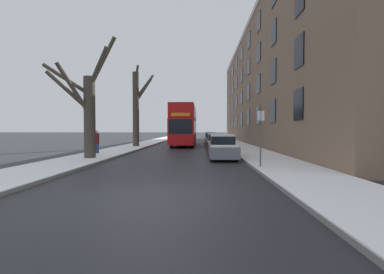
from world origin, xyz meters
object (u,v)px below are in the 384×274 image
(bare_tree_left_1, at_px, (137,107))
(parked_car_0, at_px, (222,148))
(pedestrian_left_sidewalk, at_px, (96,142))
(parked_car_4, at_px, (210,137))
(street_sign_post, at_px, (261,136))
(parked_car_3, at_px, (212,139))
(bare_tree_left_0, at_px, (87,108))
(double_decker_bus, at_px, (184,124))
(parked_car_2, at_px, (214,141))
(parked_car_1, at_px, (217,143))

(bare_tree_left_1, distance_m, parked_car_0, 13.31)
(bare_tree_left_1, xyz_separation_m, pedestrian_left_sidewalk, (-0.88, -8.24, -3.22))
(parked_car_4, bearing_deg, street_sign_post, -87.10)
(bare_tree_left_1, bearing_deg, parked_car_3, 40.07)
(pedestrian_left_sidewalk, bearing_deg, bare_tree_left_0, 107.48)
(double_decker_bus, xyz_separation_m, parked_car_2, (3.37, -2.77, -1.91))
(parked_car_3, xyz_separation_m, street_sign_post, (1.38, -21.51, 0.91))
(double_decker_bus, relative_size, parked_car_3, 2.53)
(parked_car_1, bearing_deg, parked_car_2, 90.00)
(parked_car_0, xyz_separation_m, parked_car_1, (0.00, 5.34, 0.01))
(parked_car_2, height_order, pedestrian_left_sidewalk, pedestrian_left_sidewalk)
(parked_car_4, xyz_separation_m, pedestrian_left_sidewalk, (-9.00, -20.91, 0.32))
(street_sign_post, bearing_deg, double_decker_bus, 104.69)
(bare_tree_left_0, height_order, double_decker_bus, bare_tree_left_0)
(bare_tree_left_0, distance_m, street_sign_post, 10.38)
(double_decker_bus, bearing_deg, bare_tree_left_1, -143.95)
(bare_tree_left_0, relative_size, parked_car_1, 1.84)
(double_decker_bus, relative_size, street_sign_post, 3.99)
(parked_car_0, bearing_deg, parked_car_4, 90.00)
(bare_tree_left_0, height_order, street_sign_post, bare_tree_left_0)
(parked_car_1, height_order, parked_car_3, parked_car_1)
(parked_car_3, xyz_separation_m, parked_car_4, (-0.00, 5.84, 0.02))
(double_decker_bus, relative_size, pedestrian_left_sidewalk, 6.02)
(pedestrian_left_sidewalk, distance_m, street_sign_post, 12.23)
(double_decker_bus, distance_m, parked_car_2, 4.76)
(street_sign_post, bearing_deg, bare_tree_left_1, 122.96)
(double_decker_bus, height_order, street_sign_post, double_decker_bus)
(parked_car_3, distance_m, parked_car_4, 5.84)
(bare_tree_left_0, bearing_deg, parked_car_3, 65.42)
(parked_car_1, xyz_separation_m, parked_car_2, (0.00, 5.29, -0.06))
(bare_tree_left_0, bearing_deg, street_sign_post, -19.43)
(double_decker_bus, xyz_separation_m, street_sign_post, (4.75, -18.13, -0.98))
(parked_car_1, relative_size, street_sign_post, 1.47)
(double_decker_bus, height_order, pedestrian_left_sidewalk, double_decker_bus)
(double_decker_bus, xyz_separation_m, pedestrian_left_sidewalk, (-5.63, -11.70, -1.55))
(parked_car_3, height_order, street_sign_post, street_sign_post)
(bare_tree_left_0, xyz_separation_m, parked_car_2, (8.28, 11.95, -2.56))
(parked_car_1, relative_size, parked_car_3, 0.93)
(street_sign_post, bearing_deg, bare_tree_left_0, 160.57)
(parked_car_1, xyz_separation_m, parked_car_4, (0.00, 17.28, -0.03))
(parked_car_3, height_order, parked_car_4, parked_car_4)
(bare_tree_left_1, height_order, parked_car_0, bare_tree_left_1)
(pedestrian_left_sidewalk, bearing_deg, parked_car_3, -116.86)
(bare_tree_left_1, distance_m, parked_car_3, 11.20)
(parked_car_3, height_order, pedestrian_left_sidewalk, pedestrian_left_sidewalk)
(double_decker_bus, distance_m, pedestrian_left_sidewalk, 13.08)
(bare_tree_left_1, relative_size, parked_car_1, 2.08)
(bare_tree_left_1, xyz_separation_m, street_sign_post, (9.51, -14.67, -2.64))
(double_decker_bus, height_order, parked_car_3, double_decker_bus)
(parked_car_3, bearing_deg, parked_car_1, -90.00)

